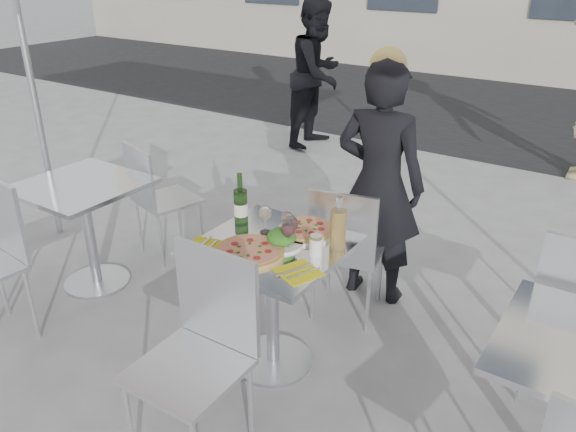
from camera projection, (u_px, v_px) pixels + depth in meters
The scene contains 21 objects.
ground at pixel (273, 362), 3.16m from camera, with size 80.00×80.00×0.00m, color slate.
street_asphalt at pixel (534, 113), 8.05m from camera, with size 24.00×5.00×0.00m, color black.
main_table at pixel (272, 280), 2.93m from camera, with size 0.72×0.72×0.75m.
side_table_left at pixel (86, 213), 3.69m from camera, with size 0.72×0.72×0.75m.
chair_far at pixel (346, 244), 3.32m from camera, with size 0.49×0.50×0.89m.
chair_near at pixel (202, 341), 2.42m from camera, with size 0.45×0.46×0.96m.
side_chair_lfar at pixel (155, 192), 4.05m from camera, with size 0.50×0.51×0.88m.
woman_diner at pixel (379, 185), 3.48m from camera, with size 0.57×0.38×1.57m, color black.
pedestrian_a at pixel (318, 74), 6.43m from camera, with size 0.81×0.63×1.67m, color black.
pizza_near at pixel (249, 251), 2.75m from camera, with size 0.35×0.35×0.02m.
pizza_far at pixel (307, 230), 2.96m from camera, with size 0.32×0.32×0.03m.
salad_plate at pixel (282, 238), 2.82m from camera, with size 0.22×0.22×0.09m.
wine_bottle at pixel (241, 205), 3.00m from camera, with size 0.07×0.08×0.29m.
carafe at pixel (338, 230), 2.73m from camera, with size 0.08×0.08×0.29m.
sugar_shaker at pixel (316, 245), 2.72m from camera, with size 0.06×0.06×0.11m.
wineglass_white_a at pixel (265, 213), 2.92m from camera, with size 0.07×0.07×0.16m.
wineglass_white_b at pixel (287, 221), 2.84m from camera, with size 0.07×0.07×0.16m.
wineglass_red_a at pixel (288, 230), 2.74m from camera, with size 0.07×0.07×0.16m.
wineglass_red_b at pixel (292, 225), 2.80m from camera, with size 0.07×0.07×0.16m.
napkin_left at pixel (205, 246), 2.81m from camera, with size 0.22×0.22×0.01m.
napkin_right at pixel (298, 272), 2.59m from camera, with size 0.23×0.23×0.01m.
Camera 1 is at (1.47, -2.04, 2.09)m, focal length 35.00 mm.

